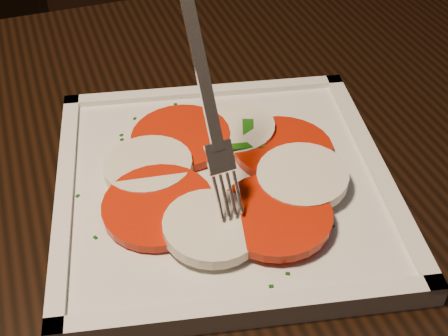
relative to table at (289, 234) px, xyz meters
The scene contains 5 objects.
table is the anchor object (origin of this frame).
chair 0.83m from the table, 90.52° to the left, with size 0.43×0.43×0.93m.
plate 0.13m from the table, 165.16° to the right, with size 0.30×0.30×0.01m, color white.
caprese_salad 0.15m from the table, 165.11° to the right, with size 0.24×0.26×0.02m.
fork 0.24m from the table, 167.68° to the right, with size 0.04×0.10×0.18m, color white, non-canonical shape.
Camera 1 is at (-0.00, -0.32, 1.14)m, focal length 50.00 mm.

